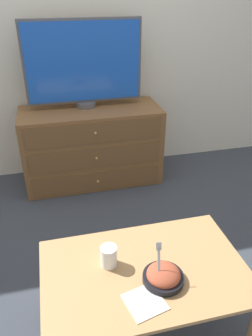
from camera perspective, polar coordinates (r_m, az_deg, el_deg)
name	(u,v)px	position (r m, az deg, el deg)	size (l,w,h in m)	color
ground_plane	(84,166)	(3.33, -7.31, 0.42)	(12.00, 12.00, 0.00)	#383D47
wall_back	(74,26)	(2.95, -9.11, 23.25)	(12.00, 0.05, 2.60)	silver
dresser	(92,146)	(2.94, -5.90, 3.85)	(1.19, 0.50, 0.68)	brown
tv	(83,64)	(2.79, -7.42, 17.57)	(0.95, 0.16, 0.70)	#515156
coffee_table	(145,278)	(1.66, 3.26, -18.52)	(0.97, 0.62, 0.43)	tan
takeout_bowl	(163,276)	(1.56, 6.52, -18.16)	(0.19, 0.19, 0.20)	black
drink_cup	(109,257)	(1.61, -3.00, -15.25)	(0.08, 0.08, 0.11)	beige
napkin	(145,302)	(1.50, 3.29, -22.26)	(0.19, 0.19, 0.00)	silver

